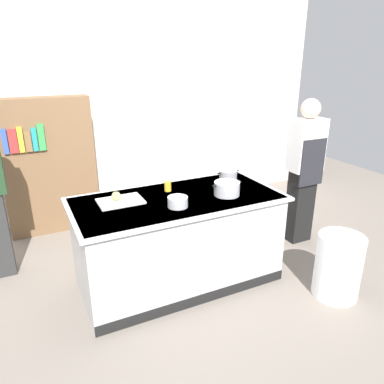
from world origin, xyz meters
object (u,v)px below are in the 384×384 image
onion (116,196)px  mixing_bowl (178,202)px  person_chef (304,169)px  juice_cup (168,186)px  trash_bin (338,266)px  sauce_pan (228,176)px  stock_pot (227,188)px  bookshelf (49,167)px

onion → mixing_bowl: (0.46, -0.34, -0.01)m
onion → person_chef: 2.24m
juice_cup → trash_bin: (1.25, -1.10, -0.64)m
mixing_bowl → person_chef: bearing=11.2°
sauce_pan → mixing_bowl: sauce_pan is taller
stock_pot → person_chef: size_ratio=0.18×
sauce_pan → person_chef: 1.01m
onion → trash_bin: (1.79, -1.03, -0.65)m
onion → juice_cup: 0.54m
onion → stock_pot: size_ratio=0.26×
sauce_pan → mixing_bowl: size_ratio=1.41×
mixing_bowl → trash_bin: 1.63m
sauce_pan → juice_cup: 0.70m
mixing_bowl → trash_bin: size_ratio=0.29×
stock_pot → person_chef: (1.24, 0.29, -0.05)m
onion → person_chef: size_ratio=0.05×
onion → trash_bin: 2.16m
trash_bin → bookshelf: bearing=129.4°
stock_pot → trash_bin: (0.79, -0.75, -0.66)m
stock_pot → mixing_bowl: stock_pot is taller
person_chef → bookshelf: person_chef is taller
sauce_pan → bookshelf: 2.28m
mixing_bowl → bookshelf: bearing=113.6°
mixing_bowl → trash_bin: (1.33, -0.69, -0.64)m
sauce_pan → trash_bin: (0.56, -1.10, -0.65)m
sauce_pan → juice_cup: bearing=-179.9°
onion → sauce_pan: bearing=3.4°
sauce_pan → bookshelf: bearing=136.1°
sauce_pan → bookshelf: size_ratio=0.15×
stock_pot → mixing_bowl: size_ratio=1.73×
trash_bin → person_chef: 1.28m
stock_pot → sauce_pan: 0.42m
mixing_bowl → person_chef: (1.78, 0.35, -0.03)m
juice_cup → trash_bin: bearing=-41.2°
stock_pot → trash_bin: size_ratio=0.50×
sauce_pan → bookshelf: (-1.64, 1.58, -0.11)m
onion → sauce_pan: (1.23, 0.07, -0.00)m
stock_pot → juice_cup: bearing=142.8°
juice_cup → mixing_bowl: bearing=-100.5°
person_chef → stock_pot: bearing=104.8°
onion → bookshelf: bookshelf is taller
sauce_pan → onion: bearing=-176.6°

